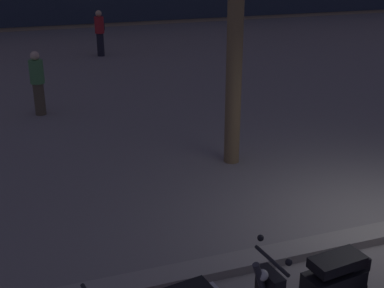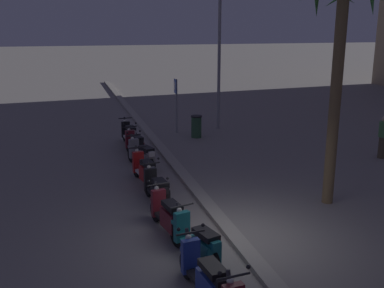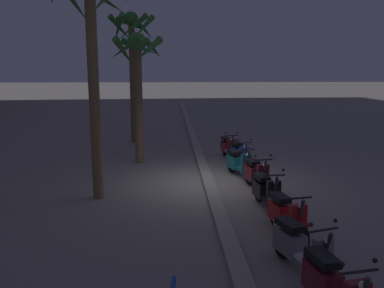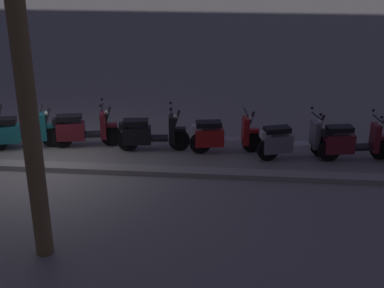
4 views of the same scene
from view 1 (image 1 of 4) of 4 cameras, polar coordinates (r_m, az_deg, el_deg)
The scene contains 2 objects.
pedestrian_by_palm_tree at distance 13.06m, azimuth -16.60°, elevation 6.54°, with size 0.34×0.34×1.56m.
pedestrian_strolling_near_curb at distance 19.66m, azimuth -10.10°, elevation 12.02°, with size 0.40×0.44×1.65m.
Camera 1 is at (-5.14, -5.20, 3.96)m, focal length 48.55 mm.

